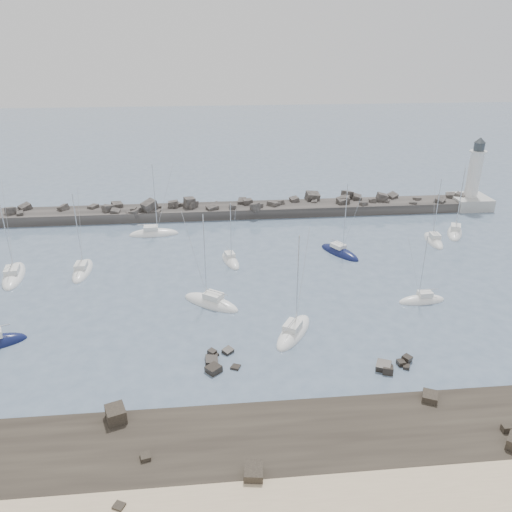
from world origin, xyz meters
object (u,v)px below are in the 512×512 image
Objects in this scene: sailboat_1 at (14,276)px; sailboat_6 at (231,261)px; sailboat_12 at (455,233)px; sailboat_3 at (83,271)px; sailboat_8 at (340,253)px; lighthouse at (471,192)px; sailboat_4 at (154,234)px; sailboat_5 at (211,303)px; sailboat_7 at (294,333)px; sailboat_9 at (422,301)px; sailboat_10 at (433,241)px.

sailboat_6 is (31.07, 2.21, -0.00)m from sailboat_1.
sailboat_6 is 0.82× the size of sailboat_12.
sailboat_3 is 39.11m from sailboat_8.
sailboat_4 is (-61.49, -9.11, -2.95)m from lighthouse.
sailboat_12 is at bearing 25.93° from sailboat_5.
sailboat_7 is 24.79m from sailboat_8.
sailboat_7 is at bearing -161.74° from sailboat_9.
sailboat_3 is 16.63m from sailboat_4.
sailboat_9 is (17.82, 5.88, -0.00)m from sailboat_7.
sailboat_5 is 13.19m from sailboat_6.
sailboat_1 is 56.58m from sailboat_9.
sailboat_3 is 1.00× the size of sailboat_12.
lighthouse is 37.50m from sailboat_8.
sailboat_5 reaches higher than sailboat_3.
sailboat_7 is (18.92, -33.20, 0.00)m from sailboat_4.
sailboat_9 is (36.74, -27.32, -0.00)m from sailboat_4.
sailboat_3 is 61.72m from sailboat_12.
lighthouse is 1.27× the size of sailboat_10.
sailboat_3 reaches higher than sailboat_10.
sailboat_4 is 1.16× the size of sailboat_10.
sailboat_1 is 1.38× the size of sailboat_6.
sailboat_4 is at bearing 159.82° from sailboat_8.
lighthouse is 74.24m from sailboat_3.
sailboat_5 is at bearing -103.76° from sailboat_6.
sailboat_4 is at bearing 143.37° from sailboat_9.
sailboat_1 reaches higher than sailboat_3.
sailboat_10 is (37.32, 17.55, -0.00)m from sailboat_5.
sailboat_8 is at bearing -20.18° from sailboat_4.
lighthouse is 83.44m from sailboat_1.
sailboat_5 reaches higher than sailboat_9.
sailboat_5 reaches higher than sailboat_6.
sailboat_3 is at bearing 4.51° from sailboat_1.
sailboat_5 is 41.24m from sailboat_10.
sailboat_4 is at bearing 38.65° from sailboat_1.
sailboat_7 is 1.05× the size of sailboat_8.
sailboat_6 is at bearing 106.83° from sailboat_7.
sailboat_4 is 1.02× the size of sailboat_5.
sailboat_1 is 1.42× the size of sailboat_9.
sailboat_12 is at bearing -5.13° from sailboat_4.
sailboat_9 is at bearing -67.51° from sailboat_8.
sailboat_4 is (9.01, 13.99, 0.00)m from sailboat_3.
lighthouse reaches higher than sailboat_1.
lighthouse reaches higher than sailboat_7.
sailboat_8 is at bearing -147.42° from lighthouse.
sailboat_1 is 41.65m from sailboat_7.
sailboat_1 is (-79.91, -23.83, -2.95)m from lighthouse.
sailboat_5 is (9.52, -25.33, 0.01)m from sailboat_4.
sailboat_3 is 21.71m from sailboat_6.
sailboat_7 is at bearing -137.68° from sailboat_10.
sailboat_4 is 1.03× the size of sailboat_7.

